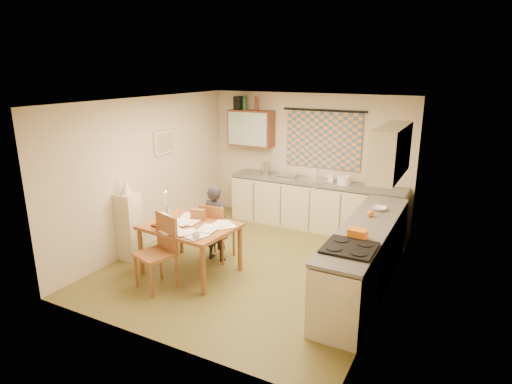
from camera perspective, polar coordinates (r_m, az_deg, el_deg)
The scene contains 44 objects.
floor at distance 6.78m, azimuth -0.31°, elevation -9.60°, with size 4.00×4.50×0.02m, color brown.
ceiling at distance 6.12m, azimuth -0.34°, elevation 12.15°, with size 4.00×4.50×0.02m, color white.
wall_back at distance 8.35m, azimuth 6.97°, elevation 4.38°, with size 4.00×0.02×2.50m, color beige.
wall_front at distance 4.57m, azimuth -13.76°, elevation -6.03°, with size 4.00×0.02×2.50m, color beige.
wall_left at distance 7.46m, azimuth -14.12°, elevation 2.59°, with size 0.02×4.50×2.50m, color beige.
wall_right at distance 5.72m, azimuth 17.79°, elevation -1.81°, with size 0.02×4.50×2.50m, color beige.
window_blind at distance 8.14m, azimuth 8.95°, elevation 6.87°, with size 1.45×0.03×1.05m, color #365F81.
curtain_rod at distance 8.05m, azimuth 9.07°, elevation 10.71°, with size 0.04×0.04×1.60m, color black.
wall_cabinet at distance 8.56m, azimuth -0.64°, elevation 8.53°, with size 0.90×0.34×0.70m, color #592C1D.
wall_cabinet_glass at distance 8.41m, azimuth -1.19°, elevation 8.39°, with size 0.84×0.02×0.64m, color #99B2A5.
upper_cabinet_right at distance 6.13m, azimuth 17.55°, elevation 5.19°, with size 0.34×1.30×0.70m, color #C4B892.
framed_print at distance 7.64m, azimuth -12.14°, elevation 6.49°, with size 0.04×0.50×0.40m, color beige.
print_canvas at distance 7.63m, azimuth -12.00°, elevation 6.48°, with size 0.01×0.42×0.32m, color #B8B5A2.
counter_back at distance 8.17m, azimuth 7.85°, elevation -1.70°, with size 3.30×0.62×0.92m.
counter_right at distance 6.09m, azimuth 14.31°, elevation -8.49°, with size 0.62×2.95×0.92m.
stove at distance 5.32m, azimuth 12.08°, elevation -11.83°, with size 0.61×0.61×0.95m.
sink at distance 8.06m, azimuth 7.75°, elevation 1.23°, with size 0.55×0.45×0.10m, color silver.
tap at distance 8.18m, azimuth 8.23°, elevation 2.73°, with size 0.03×0.03×0.28m, color silver.
dish_rack at distance 8.24m, azimuth 4.22°, elevation 2.16°, with size 0.35×0.30×0.06m, color silver.
kettle at distance 8.40m, azimuth 1.35°, elevation 3.11°, with size 0.18×0.18×0.24m, color silver.
mixing_bowl at distance 7.87m, azimuth 11.67°, elevation 1.57°, with size 0.24×0.24×0.16m, color white.
soap_bottle at distance 7.98m, azimuth 10.01°, elevation 2.01°, with size 0.09×0.10×0.20m, color white.
bowl at distance 6.57m, azimuth 16.11°, elevation -2.13°, with size 0.23×0.23×0.05m, color white.
orange_bag at distance 5.43m, azimuth 13.42°, elevation -5.46°, with size 0.22×0.16×0.12m, color orange.
fruit_orange at distance 6.25m, azimuth 15.00°, elevation -2.78°, with size 0.10×0.10×0.10m, color orange.
speaker at distance 8.63m, azimuth -2.19°, elevation 11.79°, with size 0.16×0.20×0.26m, color black.
bottle_green at distance 8.58m, azimuth -1.56°, elevation 11.76°, with size 0.07×0.07×0.26m, color #195926.
bottle_brown at distance 8.46m, azimuth 0.03°, elevation 11.71°, with size 0.07×0.07×0.26m, color #592C1D.
dining_table at distance 6.45m, azimuth -8.70°, elevation -7.41°, with size 1.38×1.09×0.75m.
chair_far at distance 6.86m, azimuth -5.12°, elevation -6.62°, with size 0.44×0.44×0.93m.
chair_near at distance 6.13m, azimuth -13.05°, elevation -9.58°, with size 0.58×0.58×1.03m.
person at distance 6.72m, azimuth -5.41°, elevation -4.13°, with size 0.46×0.32×1.23m, color black.
shelf_stand at distance 7.05m, azimuth -16.53°, elevation -4.43°, with size 0.32×0.30×1.08m, color #C4B892.
lampshade at distance 6.86m, azimuth -16.96°, elevation 0.66°, with size 0.20×0.20×0.22m, color beige.
letter_rack at distance 6.48m, azimuth -7.71°, elevation -2.97°, with size 0.22×0.10×0.16m, color brown.
mug at distance 5.78m, azimuth -7.96°, elevation -5.80°, with size 0.12×0.12×0.09m, color white.
magazine at distance 6.44m, azimuth -13.00°, elevation -4.00°, with size 0.23×0.31×0.03m, color maroon.
book at distance 6.52m, azimuth -12.23°, elevation -3.74°, with size 0.21×0.26×0.02m, color orange.
orange_box at distance 6.33m, azimuth -12.70°, elevation -4.29°, with size 0.12×0.08×0.04m, color orange.
eyeglasses at distance 6.02m, azimuth -9.55°, elevation -5.30°, with size 0.13×0.04×0.02m, color black.
candle_holder at distance 6.65m, azimuth -11.62°, elevation -2.57°, with size 0.06×0.06×0.18m, color silver.
candle at distance 6.58m, azimuth -12.11°, elevation -0.98°, with size 0.02×0.02×0.22m, color white.
candle_flame at distance 6.54m, azimuth -11.93°, elevation 0.05°, with size 0.02×0.02×0.02m, color #FFCC66.
papers at distance 6.24m, azimuth -8.81°, elevation -4.44°, with size 1.08×1.02×0.03m.
Camera 1 is at (2.85, -5.40, 2.94)m, focal length 30.00 mm.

